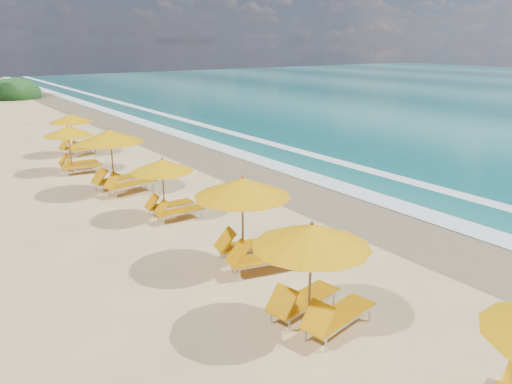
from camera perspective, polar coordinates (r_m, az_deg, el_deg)
The scene contains 9 objects.
ground at distance 16.02m, azimuth 0.00°, elevation -4.11°, with size 160.00×160.00×0.00m, color #D9BC7F.
wet_sand at distance 18.47m, azimuth 10.22°, elevation -1.47°, with size 4.00×160.00×0.01m, color #846D4E.
surf_foam at distance 20.40m, azimuth 15.60°, elevation 0.00°, with size 4.00×160.00×0.01m.
station_2 at distance 10.24m, azimuth 6.91°, elevation -8.65°, with size 2.91×2.78×2.42m.
station_3 at distance 12.86m, azimuth -0.72°, elevation -2.76°, with size 3.10×2.99×2.53m.
station_4 at distance 16.79m, azimuth -10.10°, elevation 0.88°, with size 2.30×2.12×2.11m.
station_5 at distance 20.09m, azimuth -15.72°, elevation 3.98°, with size 3.12×2.98×2.61m.
station_6 at distance 23.92m, azimuth -20.21°, elevation 5.01°, with size 2.49×2.34×2.19m.
station_7 at distance 27.66m, azimuth -20.04°, elevation 6.57°, with size 2.81×2.73×2.23m.
Camera 1 is at (-8.58, -12.24, 5.76)m, focal length 34.82 mm.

